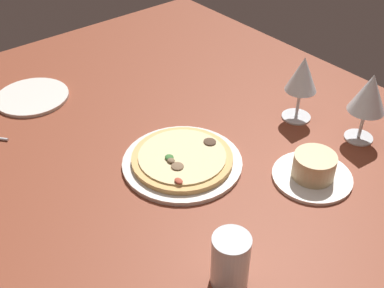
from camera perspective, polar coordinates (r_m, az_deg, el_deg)
dining_table at (r=113.01cm, az=1.08°, el=-0.97°), size 150.00×110.00×4.00cm
pizza_main at (r=105.71cm, az=-1.15°, el=-1.91°), size 26.18×26.18×3.30cm
ramekin_on_saucer at (r=104.54cm, az=14.02°, el=-2.94°), size 16.81×16.81×6.05cm
wine_glass_far at (r=117.83cm, az=12.80°, el=7.72°), size 7.61×7.61×16.55cm
wine_glass_near at (r=114.22cm, az=20.05°, el=5.43°), size 8.35×8.35×16.89cm
water_glass at (r=81.92cm, az=4.49°, el=-13.75°), size 6.40×6.40×10.28cm
side_plate at (r=134.92cm, az=-18.19°, el=5.26°), size 18.85×18.85×0.90cm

